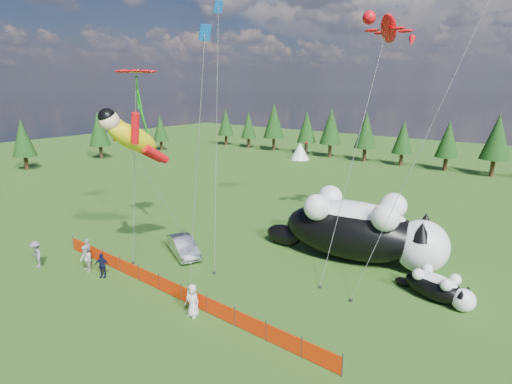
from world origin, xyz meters
TOP-DOWN VIEW (x-y plane):
  - ground at (0.00, 0.00)m, footprint 160.00×160.00m
  - safety_fence at (0.00, -3.00)m, footprint 22.06×0.06m
  - tree_line at (0.00, 45.00)m, footprint 90.00×4.00m
  - festival_tents at (11.00, 40.00)m, footprint 50.00×3.20m
  - cat_large at (6.54, 8.64)m, footprint 13.08×6.20m
  - cat_small at (12.45, 6.12)m, footprint 4.69×2.42m
  - car at (-3.79, 1.41)m, footprint 4.35×3.06m
  - spectator_a at (-7.82, -3.64)m, footprint 0.72×0.53m
  - spectator_b at (-6.77, -4.37)m, footprint 0.99×0.73m
  - spectator_c at (-5.22, -4.16)m, footprint 1.08×0.91m
  - spectator_d at (-10.03, -6.05)m, footprint 1.30×0.81m
  - spectator_e at (2.64, -3.69)m, footprint 0.95×0.67m
  - superhero_kite at (-4.46, -1.60)m, footprint 5.18×6.67m
  - gecko_kite at (6.19, 11.84)m, footprint 4.40×11.88m
  - flower_kite at (-6.96, 0.76)m, footprint 3.63×4.41m
  - diamond_kite_a at (-2.98, 4.81)m, footprint 3.58×5.02m
  - diamond_kite_c at (2.84, -2.42)m, footprint 1.94×1.06m

SIDE VIEW (x-z plane):
  - ground at x=0.00m, z-range 0.00..0.00m
  - safety_fence at x=0.00m, z-range -0.05..1.05m
  - car at x=-3.79m, z-range 0.00..1.36m
  - cat_small at x=12.45m, z-range -0.04..1.67m
  - spectator_c at x=-5.22m, z-range 0.00..1.64m
  - spectator_b at x=-6.77m, z-range 0.00..1.82m
  - spectator_a at x=-7.82m, z-range 0.00..1.83m
  - spectator_e at x=2.64m, z-range 0.00..1.83m
  - spectator_d at x=-10.03m, z-range 0.00..1.88m
  - festival_tents at x=11.00m, z-range 0.00..2.80m
  - cat_large at x=6.54m, z-range -0.12..4.63m
  - tree_line at x=0.00m, z-range 0.00..8.00m
  - superhero_kite at x=-4.46m, z-range 3.09..14.42m
  - flower_kite at x=-6.96m, z-range 6.16..19.25m
  - diamond_kite_c at x=2.84m, z-range 6.10..21.14m
  - gecko_kite at x=6.19m, z-range 6.75..24.50m
  - diamond_kite_a at x=-2.98m, z-range 7.29..25.47m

